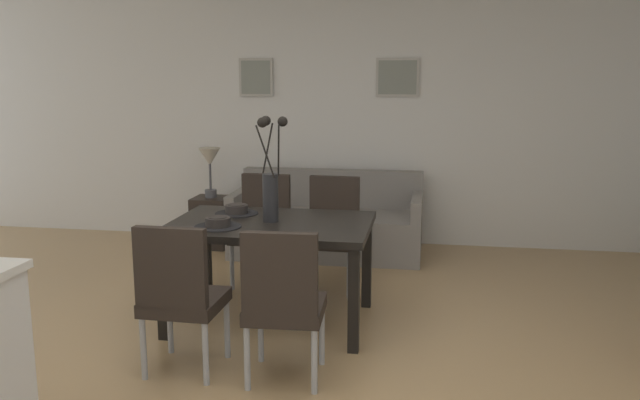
# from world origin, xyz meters

# --- Properties ---
(ground_plane) EXTENTS (9.00, 9.00, 0.00)m
(ground_plane) POSITION_xyz_m (0.00, 0.00, 0.00)
(ground_plane) COLOR tan
(back_wall_panel) EXTENTS (9.00, 0.10, 2.60)m
(back_wall_panel) POSITION_xyz_m (0.00, 3.25, 1.30)
(back_wall_panel) COLOR silver
(back_wall_panel) RESTS_ON ground
(dining_table) EXTENTS (1.40, 0.97, 0.74)m
(dining_table) POSITION_xyz_m (-0.26, 0.77, 0.65)
(dining_table) COLOR black
(dining_table) RESTS_ON ground
(dining_chair_near_left) EXTENTS (0.45, 0.45, 0.92)m
(dining_chair_near_left) POSITION_xyz_m (-0.58, -0.13, 0.51)
(dining_chair_near_left) COLOR black
(dining_chair_near_left) RESTS_ON ground
(dining_chair_near_right) EXTENTS (0.46, 0.46, 0.92)m
(dining_chair_near_right) POSITION_xyz_m (-0.55, 1.68, 0.51)
(dining_chair_near_right) COLOR black
(dining_chair_near_right) RESTS_ON ground
(dining_chair_far_left) EXTENTS (0.46, 0.46, 0.92)m
(dining_chair_far_left) POSITION_xyz_m (0.04, -0.14, 0.51)
(dining_chair_far_left) COLOR black
(dining_chair_far_left) RESTS_ON ground
(dining_chair_far_right) EXTENTS (0.46, 0.46, 0.92)m
(dining_chair_far_right) POSITION_xyz_m (0.05, 1.65, 0.51)
(dining_chair_far_right) COLOR black
(dining_chair_far_right) RESTS_ON ground
(centerpiece_vase) EXTENTS (0.21, 0.23, 0.73)m
(centerpiece_vase) POSITION_xyz_m (-0.25, 0.77, 1.02)
(centerpiece_vase) COLOR #232326
(centerpiece_vase) RESTS_ON dining_table
(placemat_near_left) EXTENTS (0.32, 0.32, 0.01)m
(placemat_near_left) POSITION_xyz_m (-0.57, 0.55, 0.74)
(placemat_near_left) COLOR black
(placemat_near_left) RESTS_ON dining_table
(bowl_near_left) EXTENTS (0.17, 0.17, 0.07)m
(bowl_near_left) POSITION_xyz_m (-0.57, 0.55, 0.78)
(bowl_near_left) COLOR #2D2826
(bowl_near_left) RESTS_ON dining_table
(placemat_near_right) EXTENTS (0.32, 0.32, 0.01)m
(placemat_near_right) POSITION_xyz_m (-0.57, 0.99, 0.74)
(placemat_near_right) COLOR black
(placemat_near_right) RESTS_ON dining_table
(bowl_near_right) EXTENTS (0.17, 0.17, 0.07)m
(bowl_near_right) POSITION_xyz_m (-0.57, 0.99, 0.78)
(bowl_near_right) COLOR #2D2826
(bowl_near_right) RESTS_ON dining_table
(sofa) EXTENTS (1.85, 0.84, 0.80)m
(sofa) POSITION_xyz_m (-0.15, 2.69, 0.28)
(sofa) COLOR gray
(sofa) RESTS_ON ground
(side_table) EXTENTS (0.36, 0.36, 0.52)m
(side_table) POSITION_xyz_m (-1.37, 2.72, 0.26)
(side_table) COLOR black
(side_table) RESTS_ON ground
(table_lamp) EXTENTS (0.22, 0.22, 0.51)m
(table_lamp) POSITION_xyz_m (-1.37, 2.72, 0.89)
(table_lamp) COLOR #4C4C51
(table_lamp) RESTS_ON side_table
(framed_picture_left) EXTENTS (0.36, 0.03, 0.40)m
(framed_picture_left) POSITION_xyz_m (-1.00, 3.18, 1.73)
(framed_picture_left) COLOR #B2ADA3
(framed_picture_center) EXTENTS (0.44, 0.03, 0.39)m
(framed_picture_center) POSITION_xyz_m (0.49, 3.18, 1.73)
(framed_picture_center) COLOR #B2ADA3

